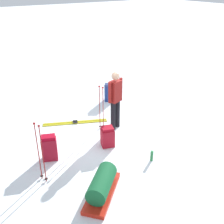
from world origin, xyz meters
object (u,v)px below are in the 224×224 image
(ski_poles_planted_far, at_px, (40,150))
(backpack_bright, at_px, (108,137))
(ski_pair_near, at_px, (75,122))
(skier_standing, at_px, (115,98))
(ski_poles_planted_near, at_px, (101,106))
(gear_sled, at_px, (102,185))
(backpack_large_dark, at_px, (109,93))
(backpack_small_spare, at_px, (49,148))
(thermos_bottle, at_px, (152,156))

(ski_poles_planted_far, bearing_deg, backpack_bright, 100.52)
(backpack_bright, bearing_deg, ski_pair_near, -174.80)
(skier_standing, distance_m, backpack_bright, 1.19)
(ski_pair_near, distance_m, ski_poles_planted_near, 1.16)
(backpack_bright, distance_m, gear_sled, 1.77)
(ski_pair_near, xyz_separation_m, backpack_large_dark, (-0.80, 1.77, 0.30))
(ski_pair_near, bearing_deg, backpack_small_spare, -45.45)
(backpack_bright, bearing_deg, ski_poles_planted_far, -79.48)
(backpack_large_dark, relative_size, gear_sled, 0.51)
(ski_poles_planted_far, distance_m, thermos_bottle, 2.61)
(skier_standing, xyz_separation_m, ski_poles_planted_near, (-0.15, -0.37, -0.22))
(backpack_small_spare, distance_m, gear_sled, 1.76)
(ski_poles_planted_far, relative_size, thermos_bottle, 5.38)
(ski_pair_near, xyz_separation_m, ski_poles_planted_near, (0.76, 0.47, 0.73))
(ski_poles_planted_far, bearing_deg, thermos_bottle, 72.12)
(backpack_bright, bearing_deg, thermos_bottle, 25.22)
(backpack_bright, xyz_separation_m, backpack_small_spare, (-0.28, -1.47, 0.05))
(backpack_bright, bearing_deg, gear_sled, -36.65)
(backpack_large_dark, bearing_deg, ski_pair_near, -65.67)
(backpack_small_spare, xyz_separation_m, ski_poles_planted_near, (-0.54, 1.80, 0.42))
(backpack_small_spare, relative_size, thermos_bottle, 2.51)
(gear_sled, bearing_deg, backpack_large_dark, 144.82)
(ski_pair_near, height_order, ski_poles_planted_far, ski_poles_planted_far)
(ski_pair_near, bearing_deg, backpack_large_dark, 114.33)
(backpack_bright, height_order, thermos_bottle, backpack_bright)
(skier_standing, bearing_deg, backpack_small_spare, -79.84)
(gear_sled, bearing_deg, ski_poles_planted_far, -142.58)
(ski_poles_planted_near, bearing_deg, thermos_bottle, 5.84)
(ski_poles_planted_near, height_order, ski_poles_planted_far, ski_poles_planted_far)
(ski_pair_near, xyz_separation_m, backpack_small_spare, (1.30, -1.32, 0.31))
(backpack_large_dark, bearing_deg, ski_poles_planted_far, -52.01)
(gear_sled, xyz_separation_m, thermos_bottle, (-0.30, 1.59, -0.09))
(thermos_bottle, bearing_deg, backpack_bright, -154.78)
(skier_standing, distance_m, thermos_bottle, 1.98)
(backpack_bright, xyz_separation_m, thermos_bottle, (1.13, 0.53, -0.14))
(gear_sled, bearing_deg, ski_pair_near, 163.13)
(backpack_small_spare, distance_m, ski_poles_planted_far, 0.88)
(ski_pair_near, relative_size, thermos_bottle, 7.02)
(gear_sled, bearing_deg, backpack_small_spare, -166.39)
(ski_poles_planted_near, bearing_deg, gear_sled, -31.73)
(gear_sled, relative_size, thermos_bottle, 4.82)
(backpack_small_spare, bearing_deg, skier_standing, 100.16)
(skier_standing, distance_m, backpack_large_dark, 2.05)
(backpack_bright, distance_m, backpack_small_spare, 1.50)
(backpack_small_spare, distance_m, thermos_bottle, 2.45)
(skier_standing, distance_m, ski_poles_planted_far, 2.78)
(ski_poles_planted_far, bearing_deg, ski_poles_planted_near, 117.96)
(backpack_bright, xyz_separation_m, ski_poles_planted_far, (0.35, -1.88, 0.50))
(gear_sled, bearing_deg, backpack_bright, 143.35)
(backpack_small_spare, bearing_deg, backpack_large_dark, 124.21)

